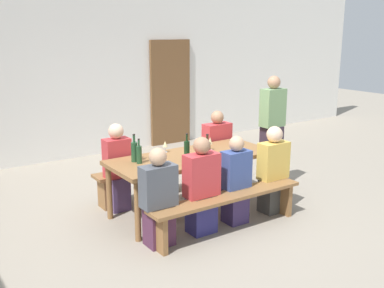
{
  "coord_description": "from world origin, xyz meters",
  "views": [
    {
      "loc": [
        -3.12,
        -4.59,
        2.3
      ],
      "look_at": [
        0.0,
        0.0,
        0.9
      ],
      "focal_mm": 42.75,
      "sensor_mm": 36.0,
      "label": 1
    }
  ],
  "objects_px": {
    "wooden_door": "(170,93)",
    "tasting_table": "(192,161)",
    "wine_bottle_3": "(139,154)",
    "seated_guest_far_1": "(217,152)",
    "bench_far": "(163,171)",
    "wine_glass_0": "(210,141)",
    "seated_guest_near_3": "(273,172)",
    "seated_guest_far_0": "(117,169)",
    "wine_glass_1": "(165,145)",
    "bench_near": "(228,202)",
    "wine_glass_2": "(138,149)",
    "seated_guest_near_1": "(202,188)",
    "wine_bottle_0": "(187,150)",
    "seated_guest_near_2": "(236,182)",
    "wine_bottle_2": "(134,151)",
    "seated_guest_near_0": "(159,200)",
    "standing_host": "(272,135)",
    "wine_bottle_1": "(207,152)"
  },
  "relations": [
    {
      "from": "wooden_door",
      "to": "tasting_table",
      "type": "xyz_separation_m",
      "value": [
        -1.7,
        -3.27,
        -0.37
      ]
    },
    {
      "from": "wine_bottle_3",
      "to": "seated_guest_far_1",
      "type": "relative_size",
      "value": 0.26
    },
    {
      "from": "wooden_door",
      "to": "bench_far",
      "type": "distance_m",
      "value": 3.13
    },
    {
      "from": "wine_glass_0",
      "to": "seated_guest_near_3",
      "type": "xyz_separation_m",
      "value": [
        0.5,
        -0.67,
        -0.34
      ]
    },
    {
      "from": "tasting_table",
      "to": "seated_guest_far_0",
      "type": "xyz_separation_m",
      "value": [
        -0.76,
        0.59,
        -0.12
      ]
    },
    {
      "from": "tasting_table",
      "to": "seated_guest_far_1",
      "type": "xyz_separation_m",
      "value": [
        0.84,
        0.59,
        -0.14
      ]
    },
    {
      "from": "wine_glass_0",
      "to": "wine_glass_1",
      "type": "relative_size",
      "value": 1.19
    },
    {
      "from": "bench_near",
      "to": "wine_bottle_3",
      "type": "height_order",
      "value": "wine_bottle_3"
    },
    {
      "from": "tasting_table",
      "to": "wine_glass_2",
      "type": "distance_m",
      "value": 0.71
    },
    {
      "from": "bench_far",
      "to": "seated_guest_far_0",
      "type": "relative_size",
      "value": 1.76
    },
    {
      "from": "wine_glass_2",
      "to": "seated_guest_near_1",
      "type": "height_order",
      "value": "seated_guest_near_1"
    },
    {
      "from": "seated_guest_near_1",
      "to": "wine_bottle_0",
      "type": "bearing_deg",
      "value": -10.61
    },
    {
      "from": "bench_far",
      "to": "seated_guest_near_2",
      "type": "height_order",
      "value": "seated_guest_near_2"
    },
    {
      "from": "wine_bottle_0",
      "to": "seated_guest_far_0",
      "type": "distance_m",
      "value": 1.0
    },
    {
      "from": "seated_guest_near_1",
      "to": "seated_guest_far_0",
      "type": "height_order",
      "value": "seated_guest_far_0"
    },
    {
      "from": "wine_bottle_2",
      "to": "seated_guest_far_0",
      "type": "distance_m",
      "value": 0.53
    },
    {
      "from": "seated_guest_near_1",
      "to": "seated_guest_far_1",
      "type": "distance_m",
      "value": 1.61
    },
    {
      "from": "wooden_door",
      "to": "seated_guest_far_0",
      "type": "xyz_separation_m",
      "value": [
        -2.46,
        -2.68,
        -0.5
      ]
    },
    {
      "from": "bench_far",
      "to": "seated_guest_far_0",
      "type": "bearing_deg",
      "value": -168.86
    },
    {
      "from": "wine_bottle_0",
      "to": "seated_guest_near_0",
      "type": "distance_m",
      "value": 0.85
    },
    {
      "from": "seated_guest_near_1",
      "to": "seated_guest_far_0",
      "type": "bearing_deg",
      "value": 22.92
    },
    {
      "from": "bench_near",
      "to": "seated_guest_far_1",
      "type": "distance_m",
      "value": 1.58
    },
    {
      "from": "tasting_table",
      "to": "seated_guest_near_2",
      "type": "xyz_separation_m",
      "value": [
        0.24,
        -0.59,
        -0.16
      ]
    },
    {
      "from": "bench_far",
      "to": "wine_glass_2",
      "type": "bearing_deg",
      "value": -143.52
    },
    {
      "from": "wine_glass_2",
      "to": "standing_host",
      "type": "distance_m",
      "value": 2.09
    },
    {
      "from": "wine_glass_1",
      "to": "wine_glass_0",
      "type": "bearing_deg",
      "value": -23.66
    },
    {
      "from": "wine_bottle_0",
      "to": "seated_guest_far_1",
      "type": "relative_size",
      "value": 0.3
    },
    {
      "from": "bench_far",
      "to": "seated_guest_near_1",
      "type": "distance_m",
      "value": 1.36
    },
    {
      "from": "seated_guest_near_0",
      "to": "standing_host",
      "type": "distance_m",
      "value": 2.4
    },
    {
      "from": "wine_glass_0",
      "to": "seated_guest_near_0",
      "type": "distance_m",
      "value": 1.4
    },
    {
      "from": "wine_bottle_1",
      "to": "seated_guest_near_0",
      "type": "xyz_separation_m",
      "value": [
        -0.81,
        -0.23,
        -0.36
      ]
    },
    {
      "from": "bench_near",
      "to": "wine_bottle_2",
      "type": "distance_m",
      "value": 1.27
    },
    {
      "from": "tasting_table",
      "to": "bench_near",
      "type": "relative_size",
      "value": 1.05
    },
    {
      "from": "wine_bottle_2",
      "to": "seated_guest_near_2",
      "type": "height_order",
      "value": "wine_bottle_2"
    },
    {
      "from": "seated_guest_far_1",
      "to": "standing_host",
      "type": "bearing_deg",
      "value": 51.19
    },
    {
      "from": "wine_bottle_3",
      "to": "wine_glass_2",
      "type": "distance_m",
      "value": 0.23
    },
    {
      "from": "wine_bottle_1",
      "to": "seated_guest_far_1",
      "type": "distance_m",
      "value": 1.32
    },
    {
      "from": "seated_guest_far_1",
      "to": "wine_bottle_1",
      "type": "bearing_deg",
      "value": -42.54
    },
    {
      "from": "wine_glass_0",
      "to": "seated_guest_near_3",
      "type": "distance_m",
      "value": 0.9
    },
    {
      "from": "seated_guest_near_0",
      "to": "bench_near",
      "type": "bearing_deg",
      "value": -100.23
    },
    {
      "from": "seated_guest_near_2",
      "to": "seated_guest_far_1",
      "type": "distance_m",
      "value": 1.32
    },
    {
      "from": "tasting_table",
      "to": "standing_host",
      "type": "distance_m",
      "value": 1.47
    },
    {
      "from": "bench_far",
      "to": "wine_bottle_3",
      "type": "relative_size",
      "value": 6.73
    },
    {
      "from": "wooden_door",
      "to": "tasting_table",
      "type": "relative_size",
      "value": 0.99
    },
    {
      "from": "bench_far",
      "to": "seated_guest_near_1",
      "type": "height_order",
      "value": "seated_guest_near_1"
    },
    {
      "from": "wine_bottle_0",
      "to": "wine_bottle_2",
      "type": "xyz_separation_m",
      "value": [
        -0.54,
        0.33,
        -0.0
      ]
    },
    {
      "from": "bench_far",
      "to": "wine_bottle_3",
      "type": "height_order",
      "value": "wine_bottle_3"
    },
    {
      "from": "tasting_table",
      "to": "wine_bottle_2",
      "type": "height_order",
      "value": "wine_bottle_2"
    },
    {
      "from": "wine_bottle_2",
      "to": "wine_bottle_3",
      "type": "height_order",
      "value": "wine_bottle_2"
    },
    {
      "from": "tasting_table",
      "to": "wine_bottle_3",
      "type": "xyz_separation_m",
      "value": [
        -0.71,
        0.07,
        0.19
      ]
    }
  ]
}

